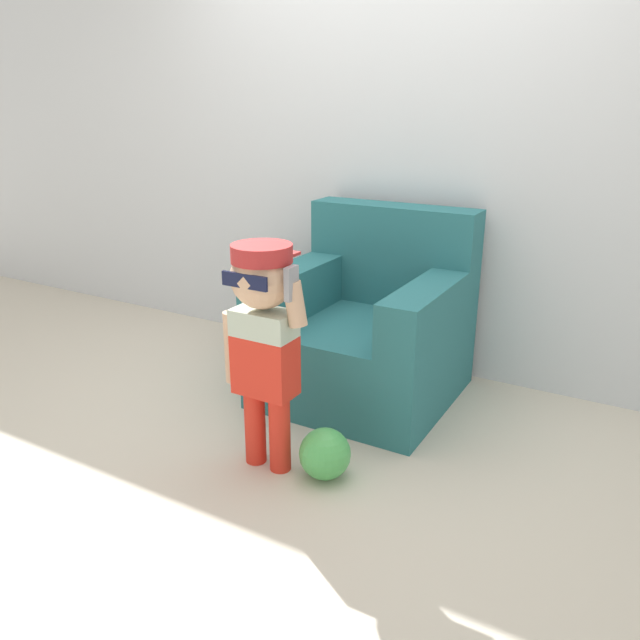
{
  "coord_description": "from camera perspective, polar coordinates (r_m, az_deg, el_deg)",
  "views": [
    {
      "loc": [
        1.41,
        -2.47,
        1.48
      ],
      "look_at": [
        0.09,
        -0.16,
        0.54
      ],
      "focal_mm": 35.0,
      "sensor_mm": 36.0,
      "label": 1
    }
  ],
  "objects": [
    {
      "name": "ground_plane",
      "position": [
        3.21,
        0.12,
        -8.01
      ],
      "size": [
        10.0,
        10.0,
        0.0
      ],
      "primitive_type": "plane",
      "color": "beige"
    },
    {
      "name": "wall_back",
      "position": [
        3.56,
        6.71,
        16.42
      ],
      "size": [
        10.0,
        0.05,
        2.6
      ],
      "color": "silver",
      "rests_on": "ground_plane"
    },
    {
      "name": "armchair",
      "position": [
        3.27,
        4.38,
        -0.91
      ],
      "size": [
        0.92,
        0.91,
        0.96
      ],
      "color": "#286B70",
      "rests_on": "ground_plane"
    },
    {
      "name": "person_child",
      "position": [
        2.48,
        -5.19,
        -0.34
      ],
      "size": [
        0.39,
        0.3,
        0.96
      ],
      "color": "red",
      "rests_on": "ground_plane"
    },
    {
      "name": "side_table",
      "position": [
        3.75,
        -4.32,
        1.4
      ],
      "size": [
        0.36,
        0.36,
        0.54
      ],
      "color": "#333333",
      "rests_on": "ground_plane"
    },
    {
      "name": "toy_ball",
      "position": [
        2.62,
        0.45,
        -12.13
      ],
      "size": [
        0.22,
        0.22,
        0.22
      ],
      "color": "#4CB256",
      "rests_on": "ground_plane"
    }
  ]
}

